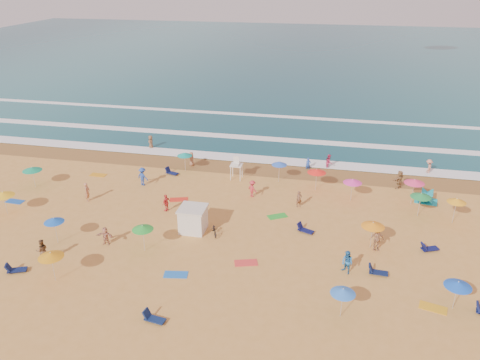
# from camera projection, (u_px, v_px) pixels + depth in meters

# --- Properties ---
(ground) EXTENTS (220.00, 220.00, 0.00)m
(ground) POSITION_uv_depth(u_px,v_px,m) (212.00, 223.00, 40.02)
(ground) COLOR gold
(ground) RESTS_ON ground
(ocean) EXTENTS (220.00, 140.00, 0.18)m
(ocean) POSITION_uv_depth(u_px,v_px,m) (300.00, 56.00, 114.78)
(ocean) COLOR #0C4756
(ocean) RESTS_ON ground
(wet_sand) EXTENTS (220.00, 220.00, 0.00)m
(wet_sand) POSITION_uv_depth(u_px,v_px,m) (241.00, 167.00, 51.14)
(wet_sand) COLOR olive
(wet_sand) RESTS_ON ground
(surf_foam) EXTENTS (200.00, 18.70, 0.05)m
(surf_foam) POSITION_uv_depth(u_px,v_px,m) (255.00, 140.00, 58.95)
(surf_foam) COLOR white
(surf_foam) RESTS_ON ground
(cabana) EXTENTS (2.00, 2.00, 2.00)m
(cabana) POSITION_uv_depth(u_px,v_px,m) (193.00, 220.00, 38.55)
(cabana) COLOR silver
(cabana) RESTS_ON ground
(cabana_roof) EXTENTS (2.20, 2.20, 0.12)m
(cabana_roof) POSITION_uv_depth(u_px,v_px,m) (193.00, 208.00, 38.11)
(cabana_roof) COLOR silver
(cabana_roof) RESTS_ON cabana
(bicycle) EXTENTS (1.12, 1.72, 0.85)m
(bicycle) POSITION_uv_depth(u_px,v_px,m) (215.00, 230.00, 38.17)
(bicycle) COLOR black
(bicycle) RESTS_ON ground
(lifeguard_stand) EXTENTS (1.20, 1.20, 2.10)m
(lifeguard_stand) POSITION_uv_depth(u_px,v_px,m) (236.00, 169.00, 47.97)
(lifeguard_stand) COLOR white
(lifeguard_stand) RESTS_ON ground
(beach_umbrellas) EXTENTS (41.85, 25.15, 0.78)m
(beach_umbrellas) POSITION_uv_depth(u_px,v_px,m) (226.00, 204.00, 38.77)
(beach_umbrellas) COLOR #FF2F1A
(beach_umbrellas) RESTS_ON ground
(loungers) EXTENTS (45.39, 22.46, 0.34)m
(loungers) POSITION_uv_depth(u_px,v_px,m) (317.00, 248.00, 36.26)
(loungers) COLOR #0E1948
(loungers) RESTS_ON ground
(towels) EXTENTS (39.55, 23.19, 0.03)m
(towels) POSITION_uv_depth(u_px,v_px,m) (174.00, 234.00, 38.34)
(towels) COLOR #B65416
(towels) RESTS_ON ground
(popup_tents) EXTENTS (7.09, 16.24, 1.20)m
(popup_tents) POSITION_uv_depth(u_px,v_px,m) (474.00, 238.00, 36.69)
(popup_tents) COLOR #E432AC
(popup_tents) RESTS_ON ground
(beachgoers) EXTENTS (46.80, 25.03, 2.13)m
(beachgoers) POSITION_uv_depth(u_px,v_px,m) (242.00, 190.00, 44.14)
(beachgoers) COLOR #A06849
(beachgoers) RESTS_ON ground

